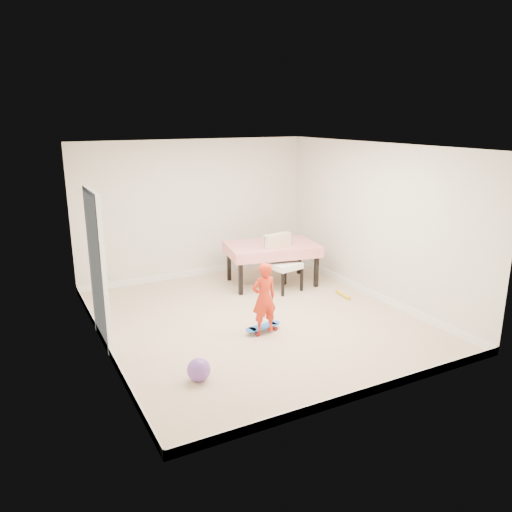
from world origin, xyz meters
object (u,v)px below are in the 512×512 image
balloon (199,370)px  dining_table (272,264)px  skateboard (263,329)px  child (264,300)px  dining_chair (284,263)px

balloon → dining_table: bearing=47.2°
skateboard → balloon: (-1.33, -0.87, 0.10)m
child → balloon: child is taller
child → balloon: bearing=32.5°
child → skateboard: bearing=-107.2°
dining_chair → balloon: (-2.50, -2.26, -0.36)m
skateboard → child: 0.48m
dining_table → child: 2.24m
dining_chair → balloon: size_ratio=3.57×
child → balloon: 1.57m
skateboard → balloon: 1.59m
skateboard → balloon: balloon is taller
dining_chair → skateboard: dining_chair is taller
skateboard → child: child is taller
dining_table → dining_chair: bearing=-78.0°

